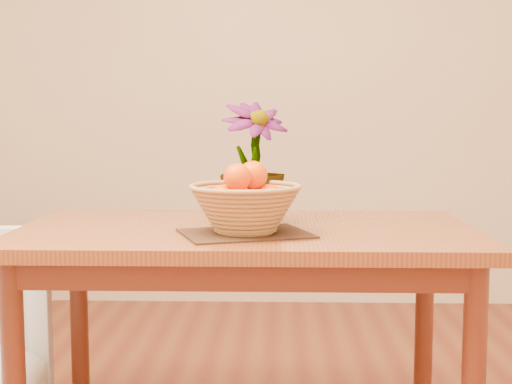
{
  "coord_description": "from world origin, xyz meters",
  "views": [
    {
      "loc": [
        0.09,
        -1.87,
        1.09
      ],
      "look_at": [
        0.03,
        0.19,
        0.87
      ],
      "focal_mm": 50.0,
      "sensor_mm": 36.0,
      "label": 1
    }
  ],
  "objects": [
    {
      "name": "orange_pile",
      "position": [
        0.0,
        0.16,
        0.87
      ],
      "size": [
        0.22,
        0.21,
        0.15
      ],
      "rotation": [
        0.0,
        0.0,
        -0.27
      ],
      "color": "#ED5D03",
      "rests_on": "wicker_basket"
    },
    {
      "name": "table",
      "position": [
        0.0,
        0.3,
        0.66
      ],
      "size": [
        1.4,
        0.8,
        0.75
      ],
      "color": "brown",
      "rests_on": "floor"
    },
    {
      "name": "wicker_basket",
      "position": [
        0.0,
        0.16,
        0.82
      ],
      "size": [
        0.32,
        0.32,
        0.13
      ],
      "color": "#B57F4B",
      "rests_on": "placemat"
    },
    {
      "name": "wall_back",
      "position": [
        0.0,
        2.25,
        1.35
      ],
      "size": [
        4.0,
        0.02,
        2.7
      ],
      "primitive_type": "cube",
      "color": "beige",
      "rests_on": "floor"
    },
    {
      "name": "potted_plant",
      "position": [
        0.02,
        0.38,
        0.94
      ],
      "size": [
        0.29,
        0.29,
        0.39
      ],
      "primitive_type": "imported",
      "rotation": [
        0.0,
        0.0,
        0.48
      ],
      "color": "#154914",
      "rests_on": "table"
    },
    {
      "name": "placemat",
      "position": [
        0.0,
        0.16,
        0.75
      ],
      "size": [
        0.42,
        0.37,
        0.01
      ],
      "primitive_type": "cube",
      "rotation": [
        0.0,
        0.0,
        0.34
      ],
      "color": "#351D13",
      "rests_on": "table"
    }
  ]
}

